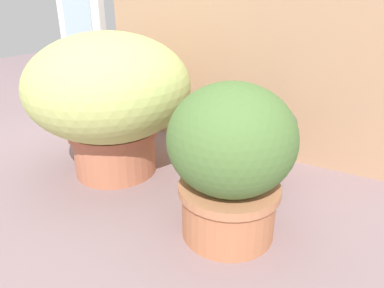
{
  "coord_description": "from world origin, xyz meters",
  "views": [
    {
      "loc": [
        0.62,
        -0.9,
        0.64
      ],
      "look_at": [
        0.09,
        0.03,
        0.18
      ],
      "focal_mm": 33.11,
      "sensor_mm": 36.0,
      "label": 1
    }
  ],
  "objects_px": {
    "grass_planter": "(110,95)",
    "mushroom_ornament_red": "(117,157)",
    "cat": "(251,152)",
    "leafy_planter": "(231,158)"
  },
  "relations": [
    {
      "from": "grass_planter",
      "to": "mushroom_ornament_red",
      "type": "xyz_separation_m",
      "value": [
        0.07,
        -0.07,
        -0.2
      ]
    },
    {
      "from": "grass_planter",
      "to": "leafy_planter",
      "type": "height_order",
      "value": "grass_planter"
    },
    {
      "from": "grass_planter",
      "to": "mushroom_ornament_red",
      "type": "height_order",
      "value": "grass_planter"
    },
    {
      "from": "leafy_planter",
      "to": "cat",
      "type": "xyz_separation_m",
      "value": [
        -0.06,
        0.31,
        -0.12
      ]
    },
    {
      "from": "cat",
      "to": "grass_planter",
      "type": "bearing_deg",
      "value": -160.23
    },
    {
      "from": "cat",
      "to": "mushroom_ornament_red",
      "type": "relative_size",
      "value": 2.66
    },
    {
      "from": "grass_planter",
      "to": "mushroom_ornament_red",
      "type": "distance_m",
      "value": 0.22
    },
    {
      "from": "leafy_planter",
      "to": "mushroom_ornament_red",
      "type": "distance_m",
      "value": 0.49
    },
    {
      "from": "grass_planter",
      "to": "leafy_planter",
      "type": "distance_m",
      "value": 0.56
    },
    {
      "from": "grass_planter",
      "to": "cat",
      "type": "height_order",
      "value": "grass_planter"
    }
  ]
}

